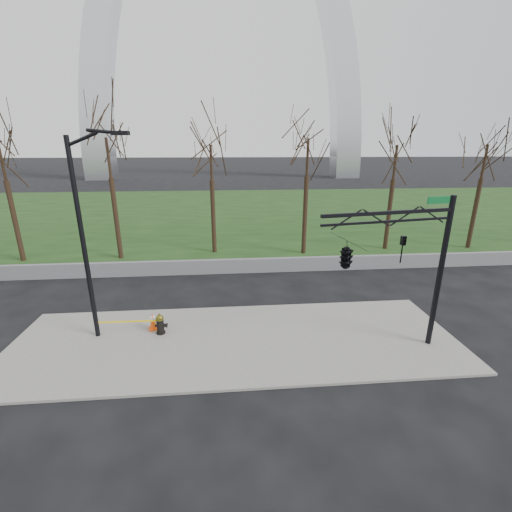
{
  "coord_description": "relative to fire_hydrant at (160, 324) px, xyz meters",
  "views": [
    {
      "loc": [
        -0.24,
        -12.24,
        7.62
      ],
      "look_at": [
        1.0,
        2.0,
        3.01
      ],
      "focal_mm": 23.93,
      "sensor_mm": 36.0,
      "label": 1
    }
  ],
  "objects": [
    {
      "name": "ground",
      "position": [
        3.13,
        -0.76,
        -0.52
      ],
      "size": [
        500.0,
        500.0,
        0.0
      ],
      "primitive_type": "plane",
      "color": "black",
      "rests_on": "ground"
    },
    {
      "name": "street_light",
      "position": [
        -2.38,
        0.01,
        4.17
      ],
      "size": [
        2.37,
        0.66,
        8.21
      ],
      "rotation": [
        0.0,
        0.0,
        -0.2
      ],
      "color": "black",
      "rests_on": "ground"
    },
    {
      "name": "fire_hydrant",
      "position": [
        0.0,
        0.0,
        0.0
      ],
      "size": [
        0.57,
        0.37,
        0.91
      ],
      "rotation": [
        0.0,
        0.0,
        -0.13
      ],
      "color": "black",
      "rests_on": "sidewalk"
    },
    {
      "name": "tree_row",
      "position": [
        11.8,
        11.24,
        3.86
      ],
      "size": [
        63.35,
        4.0,
        8.76
      ],
      "color": "black",
      "rests_on": "ground"
    },
    {
      "name": "traffic_signal_mast",
      "position": [
        7.62,
        -2.23,
        3.63
      ],
      "size": [
        5.04,
        2.54,
        6.0
      ],
      "rotation": [
        0.0,
        0.0,
        0.17
      ],
      "color": "black",
      "rests_on": "ground"
    },
    {
      "name": "sidewalk",
      "position": [
        3.13,
        -0.76,
        -0.47
      ],
      "size": [
        18.0,
        6.0,
        0.1
      ],
      "primitive_type": "cube",
      "color": "slate",
      "rests_on": "ground"
    },
    {
      "name": "grass_strip",
      "position": [
        3.13,
        29.24,
        -0.49
      ],
      "size": [
        120.0,
        40.0,
        0.06
      ],
      "primitive_type": "cube",
      "color": "black",
      "rests_on": "ground"
    },
    {
      "name": "guardrail",
      "position": [
        3.13,
        7.24,
        -0.07
      ],
      "size": [
        60.0,
        0.3,
        0.9
      ],
      "primitive_type": "cube",
      "color": "#59595B",
      "rests_on": "ground"
    },
    {
      "name": "caution_tape",
      "position": [
        -1.11,
        0.06,
        0.11
      ],
      "size": [
        2.59,
        0.4,
        0.46
      ],
      "color": "yellow",
      "rests_on": "ground"
    },
    {
      "name": "gateway_arch",
      "position": [
        3.13,
        74.24,
        31.98
      ],
      "size": [
        66.0,
        6.0,
        65.0
      ],
      "primitive_type": null,
      "color": "silver",
      "rests_on": "ground"
    },
    {
      "name": "traffic_cone",
      "position": [
        -0.39,
        0.4,
        -0.04
      ],
      "size": [
        0.51,
        0.51,
        0.76
      ],
      "rotation": [
        0.0,
        0.0,
        0.39
      ],
      "color": "#FF4F0D",
      "rests_on": "sidewalk"
    }
  ]
}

